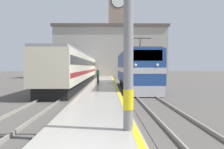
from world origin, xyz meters
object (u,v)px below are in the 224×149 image
object	(u,v)px
person_on_platform	(98,75)
catenary_mast	(131,10)
clock_tower	(118,21)
locomotive_train	(135,70)
passenger_train	(78,69)

from	to	relation	value
person_on_platform	catenary_mast	bearing A→B (deg)	-85.45
clock_tower	person_on_platform	bearing A→B (deg)	-96.27
catenary_mast	person_on_platform	size ratio (longest dim) A/B	4.26
clock_tower	locomotive_train	bearing A→B (deg)	-89.50
passenger_train	clock_tower	xyz separation A→B (m)	(6.38, 28.57, 11.22)
catenary_mast	clock_tower	xyz separation A→B (m)	(1.83, 55.54, 9.29)
person_on_platform	clock_tower	bearing A→B (deg)	83.73
catenary_mast	passenger_train	bearing A→B (deg)	99.58
locomotive_train	clock_tower	distance (m)	37.82
passenger_train	catenary_mast	size ratio (longest dim) A/B	5.04
catenary_mast	clock_tower	bearing A→B (deg)	88.11
catenary_mast	locomotive_train	bearing A→B (deg)	83.70
catenary_mast	person_on_platform	xyz separation A→B (m)	(-1.79, 22.53, -2.64)
person_on_platform	locomotive_train	bearing A→B (deg)	-38.14
locomotive_train	clock_tower	xyz separation A→B (m)	(-0.31, 36.10, 11.28)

